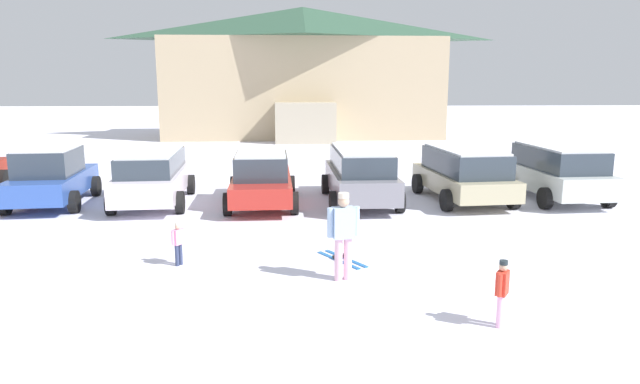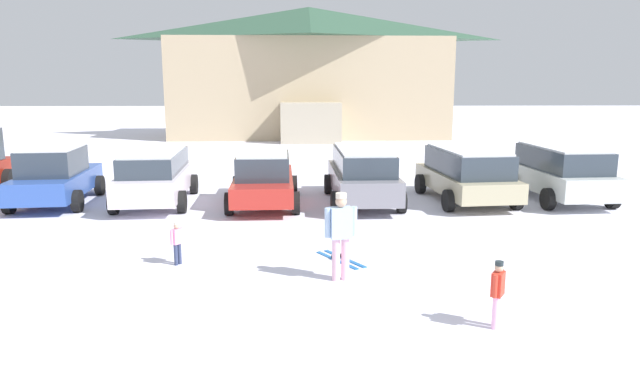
{
  "view_description": "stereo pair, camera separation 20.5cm",
  "coord_description": "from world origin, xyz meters",
  "views": [
    {
      "loc": [
        -0.58,
        -6.01,
        3.67
      ],
      "look_at": [
        -0.07,
        7.15,
        1.1
      ],
      "focal_mm": 32.0,
      "sensor_mm": 36.0,
      "label": 1
    },
    {
      "loc": [
        -0.37,
        -6.02,
        3.67
      ],
      "look_at": [
        -0.07,
        7.15,
        1.1
      ],
      "focal_mm": 32.0,
      "sensor_mm": 36.0,
      "label": 2
    }
  ],
  "objects": [
    {
      "name": "parked_grey_wagon",
      "position": [
        1.31,
        11.06,
        0.91
      ],
      "size": [
        2.22,
        4.75,
        1.68
      ],
      "color": "gray",
      "rests_on": "ground"
    },
    {
      "name": "parked_red_sedan",
      "position": [
        -1.67,
        10.84,
        0.81
      ],
      "size": [
        2.22,
        4.54,
        1.61
      ],
      "color": "#B02821",
      "rests_on": "ground"
    },
    {
      "name": "skier_adult_in_blue_parka",
      "position": [
        0.25,
        4.15,
        0.94
      ],
      "size": [
        0.61,
        0.32,
        1.67
      ],
      "color": "#E6ADC5",
      "rests_on": "ground"
    },
    {
      "name": "skier_child_in_pink_snowsuit",
      "position": [
        -3.01,
        5.15,
        0.5
      ],
      "size": [
        0.23,
        0.28,
        0.89
      ],
      "color": "navy",
      "rests_on": "ground"
    },
    {
      "name": "parked_blue_hatchback",
      "position": [
        -7.94,
        11.06,
        0.87
      ],
      "size": [
        2.36,
        4.19,
        1.76
      ],
      "color": "#2E50A4",
      "rests_on": "ground"
    },
    {
      "name": "skier_child_in_red_jacket",
      "position": [
        2.47,
        2.0,
        0.59
      ],
      "size": [
        0.26,
        0.34,
        1.05
      ],
      "color": "#EAA8D0",
      "rests_on": "ground"
    },
    {
      "name": "parked_beige_suv",
      "position": [
        4.54,
        11.2,
        0.89
      ],
      "size": [
        2.58,
        4.54,
        1.65
      ],
      "color": "tan",
      "rests_on": "ground"
    },
    {
      "name": "parked_silver_wagon",
      "position": [
        7.49,
        11.28,
        0.92
      ],
      "size": [
        2.38,
        4.32,
        1.71
      ],
      "color": "silver",
      "rests_on": "ground"
    },
    {
      "name": "ski_lodge",
      "position": [
        -0.2,
        32.76,
        4.26
      ],
      "size": [
        18.47,
        9.49,
        8.42
      ],
      "color": "tan",
      "rests_on": "ground"
    },
    {
      "name": "pair_of_skis",
      "position": [
        0.32,
        5.39,
        0.02
      ],
      "size": [
        1.0,
        1.34,
        0.08
      ],
      "color": "#2368B5",
      "rests_on": "ground"
    },
    {
      "name": "parked_white_suv",
      "position": [
        -4.95,
        11.11,
        0.88
      ],
      "size": [
        2.35,
        4.7,
        1.63
      ],
      "color": "white",
      "rests_on": "ground"
    }
  ]
}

